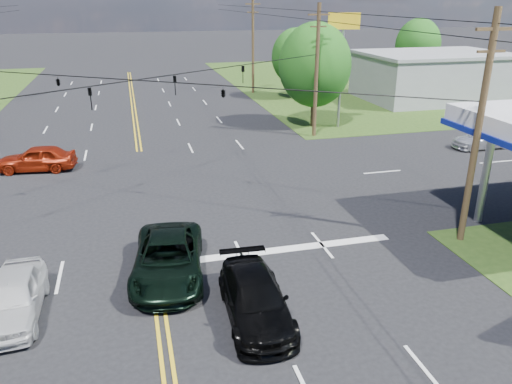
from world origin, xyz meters
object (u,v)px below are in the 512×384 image
object	(u,v)px
pole_right_far	(253,44)
tree_far_r	(418,45)
tree_right_a	(315,65)
pole_se	(478,129)
suv_black	(255,299)
pickup_white	(13,297)
retail_ne	(433,77)
pole_ne	(317,70)
tree_right_b	(296,57)
pickup_dkgreen	(168,259)

from	to	relation	value
pole_right_far	tree_far_r	size ratio (longest dim) A/B	1.31
tree_right_a	pole_right_far	bearing A→B (deg)	93.58
pole_se	suv_black	size ratio (longest dim) A/B	1.97
pole_right_far	tree_far_r	bearing A→B (deg)	5.44
pole_se	pickup_white	distance (m)	18.13
pickup_white	retail_ne	bearing A→B (deg)	41.40
retail_ne	pickup_white	world-z (taller)	retail_ne
pole_se	pole_ne	size ratio (longest dim) A/B	1.00
pole_se	tree_right_b	world-z (taller)	pole_se
suv_black	pickup_white	bearing A→B (deg)	167.59
pole_se	tree_right_b	size ratio (longest dim) A/B	1.34
suv_black	tree_right_a	bearing A→B (deg)	67.98
pickup_dkgreen	pickup_white	distance (m)	5.26
pickup_dkgreen	pole_right_far	bearing A→B (deg)	79.17
pole_ne	pole_right_far	xyz separation A→B (m)	(0.00, 19.00, 0.25)
pole_ne	pickup_white	xyz separation A→B (m)	(-17.60, -19.25, -4.18)
retail_ne	tree_far_r	world-z (taller)	tree_far_r
pole_ne	tree_far_r	bearing A→B (deg)	45.00
retail_ne	tree_right_b	xyz separation A→B (m)	(-13.50, 4.00, 2.02)
pole_right_far	pickup_white	distance (m)	42.33
pole_se	pickup_white	size ratio (longest dim) A/B	2.20
pole_ne	tree_right_b	world-z (taller)	pole_ne
pole_se	tree_right_a	distance (m)	21.02
suv_black	tree_right_b	bearing A→B (deg)	71.95
pole_right_far	suv_black	bearing A→B (deg)	-103.95
tree_right_a	tree_right_b	bearing A→B (deg)	78.23
pole_ne	tree_right_a	world-z (taller)	pole_ne
suv_black	pole_se	bearing A→B (deg)	20.39
tree_far_r	pickup_dkgreen	size ratio (longest dim) A/B	1.40
pole_se	tree_right_a	xyz separation A→B (m)	(1.00, 21.00, -0.05)
pole_right_far	pickup_white	xyz separation A→B (m)	(-17.60, -38.25, -4.43)
tree_right_b	tree_far_r	distance (m)	18.50
pole_right_far	pickup_white	size ratio (longest dim) A/B	2.31
tree_far_r	pickup_white	xyz separation A→B (m)	(-38.60, -40.25, -3.81)
tree_far_r	tree_right_b	bearing A→B (deg)	-161.08
retail_ne	pole_right_far	distance (m)	19.02
tree_right_a	pickup_white	world-z (taller)	tree_right_a
pole_ne	tree_far_r	distance (m)	29.70
tree_far_r	pickup_dkgreen	world-z (taller)	tree_far_r
pole_right_far	tree_right_b	xyz separation A→B (m)	(3.50, -4.00, -0.95)
pole_se	tree_right_b	distance (m)	33.19
pickup_dkgreen	pole_ne	bearing A→B (deg)	63.02
pole_right_far	pole_ne	bearing A→B (deg)	-90.00
pole_se	pickup_dkgreen	xyz separation A→B (m)	(-12.50, 0.04, -4.16)
tree_far_r	retail_ne	bearing A→B (deg)	-111.80
pole_right_far	pickup_dkgreen	size ratio (longest dim) A/B	1.83
tree_right_b	tree_far_r	xyz separation A→B (m)	(17.50, 6.00, 0.33)
retail_ne	suv_black	world-z (taller)	retail_ne
pole_se	pickup_white	bearing A→B (deg)	-175.95
retail_ne	tree_right_a	distance (m)	18.09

